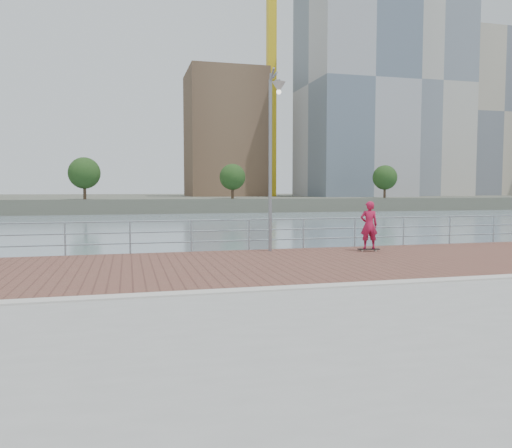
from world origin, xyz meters
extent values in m
plane|color=slate|center=(0.00, 0.00, -2.00)|extent=(400.00, 400.00, 0.00)
cube|color=brown|center=(0.00, 3.60, 0.01)|extent=(40.00, 6.80, 0.02)
cube|color=#B7B5AD|center=(0.00, 0.00, 0.03)|extent=(40.00, 0.40, 0.06)
cube|color=#4C5142|center=(0.00, 122.50, -0.75)|extent=(320.00, 95.00, 2.50)
cylinder|color=#8C9EA8|center=(-5.13, 7.00, 0.55)|extent=(0.06, 0.06, 1.10)
cylinder|color=#8C9EA8|center=(-3.08, 7.00, 0.55)|extent=(0.06, 0.06, 1.10)
cylinder|color=#8C9EA8|center=(-1.03, 7.00, 0.55)|extent=(0.06, 0.06, 1.10)
cylinder|color=#8C9EA8|center=(1.03, 7.00, 0.55)|extent=(0.06, 0.06, 1.10)
cylinder|color=#8C9EA8|center=(3.08, 7.00, 0.55)|extent=(0.06, 0.06, 1.10)
cylinder|color=#8C9EA8|center=(5.13, 7.00, 0.55)|extent=(0.06, 0.06, 1.10)
cylinder|color=#8C9EA8|center=(7.18, 7.00, 0.55)|extent=(0.06, 0.06, 1.10)
cylinder|color=#8C9EA8|center=(9.24, 7.00, 0.55)|extent=(0.06, 0.06, 1.10)
cylinder|color=#8C9EA8|center=(11.29, 7.00, 0.55)|extent=(0.06, 0.06, 1.10)
cylinder|color=#8C9EA8|center=(0.00, 7.00, 1.10)|extent=(39.00, 0.05, 0.05)
cylinder|color=#8C9EA8|center=(0.00, 7.00, 0.73)|extent=(39.00, 0.05, 0.05)
cylinder|color=#8C9EA8|center=(0.00, 7.00, 0.36)|extent=(39.00, 0.05, 0.05)
cylinder|color=gray|center=(1.67, 6.50, 2.96)|extent=(0.12, 0.12, 5.91)
cylinder|color=gray|center=(1.67, 6.01, 5.91)|extent=(0.07, 0.99, 0.07)
cone|color=#B2B2AD|center=(1.67, 5.51, 5.72)|extent=(0.43, 0.43, 0.35)
cube|color=black|center=(4.98, 5.58, 0.09)|extent=(0.78, 0.36, 0.03)
cylinder|color=beige|center=(4.73, 5.56, 0.05)|extent=(0.07, 0.05, 0.06)
cylinder|color=beige|center=(5.20, 5.46, 0.05)|extent=(0.07, 0.05, 0.06)
cylinder|color=beige|center=(4.76, 5.70, 0.05)|extent=(0.07, 0.05, 0.06)
cylinder|color=beige|center=(5.23, 5.59, 0.05)|extent=(0.07, 0.05, 0.06)
imported|color=#AA163C|center=(4.98, 5.58, 0.93)|extent=(0.68, 0.52, 1.66)
cube|color=gold|center=(30.00, 104.00, 25.50)|extent=(2.00, 2.00, 50.00)
cube|color=brown|center=(20.00, 110.00, 15.40)|extent=(18.00, 18.00, 29.80)
cube|color=#9E9EA3|center=(48.00, 98.00, 25.96)|extent=(22.00, 22.00, 50.92)
cube|color=#B2ADA3|center=(72.00, 108.00, 28.76)|extent=(20.00, 20.00, 56.53)
cube|color=#ADA38E|center=(95.00, 115.00, 23.02)|extent=(24.00, 22.00, 45.03)
cylinder|color=#473323|center=(-10.00, 77.00, 2.53)|extent=(0.50, 0.50, 4.06)
sphere|color=#193814|center=(-10.00, 77.00, 4.85)|extent=(5.22, 5.22, 5.22)
cylinder|color=#473323|center=(15.00, 77.00, 2.30)|extent=(0.50, 0.50, 3.60)
sphere|color=#193814|center=(15.00, 77.00, 4.36)|extent=(4.63, 4.63, 4.63)
cylinder|color=#473323|center=(45.00, 77.00, 2.34)|extent=(0.50, 0.50, 3.67)
sphere|color=#193814|center=(45.00, 77.00, 4.43)|extent=(4.72, 4.72, 4.72)
camera|label=1|loc=(-3.14, -10.18, 2.18)|focal=35.00mm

